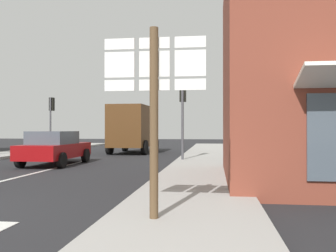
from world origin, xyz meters
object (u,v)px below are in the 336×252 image
at_px(sedan_far, 55,147).
at_px(route_sign_post, 154,102).
at_px(traffic_light_far_left, 51,112).
at_px(traffic_light_near_right, 183,103).
at_px(delivery_truck, 133,128).

relative_size(sedan_far, route_sign_post, 1.31).
height_order(sedan_far, traffic_light_far_left, traffic_light_far_left).
xyz_separation_m(route_sign_post, traffic_light_near_right, (-0.54, 11.34, 0.78)).
xyz_separation_m(sedan_far, route_sign_post, (5.97, -9.30, 1.24)).
bearing_deg(traffic_light_near_right, sedan_far, -159.40).
xyz_separation_m(sedan_far, delivery_truck, (1.67, 8.00, 0.89)).
height_order(sedan_far, route_sign_post, route_sign_post).
bearing_deg(traffic_light_near_right, delivery_truck, 122.28).
xyz_separation_m(delivery_truck, route_sign_post, (4.31, -17.30, 0.35)).
relative_size(traffic_light_near_right, traffic_light_far_left, 1.01).
xyz_separation_m(delivery_truck, traffic_light_far_left, (-5.87, 0.55, 1.11)).
height_order(delivery_truck, traffic_light_far_left, traffic_light_far_left).
distance_m(route_sign_post, traffic_light_far_left, 20.56).
relative_size(delivery_truck, route_sign_post, 1.58).
height_order(delivery_truck, traffic_light_near_right, traffic_light_near_right).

